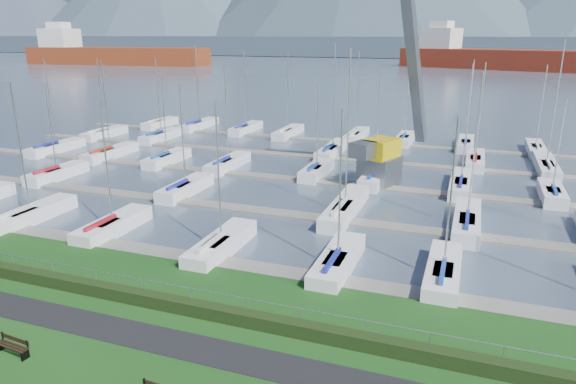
% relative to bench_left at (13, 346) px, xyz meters
% --- Properties ---
extents(path, '(160.00, 2.00, 0.04)m').
position_rel_bench_left_xyz_m(path, '(6.46, 3.16, -0.41)').
color(path, black).
rests_on(path, grass).
extents(water, '(800.00, 540.00, 0.20)m').
position_rel_bench_left_xyz_m(water, '(6.46, 266.16, -0.82)').
color(water, '#485769').
extents(hedge, '(80.00, 0.70, 0.70)m').
position_rel_bench_left_xyz_m(hedge, '(6.46, 5.76, -0.07)').
color(hedge, black).
rests_on(hedge, grass).
extents(fence, '(80.00, 0.04, 0.04)m').
position_rel_bench_left_xyz_m(fence, '(6.46, 6.16, 0.78)').
color(fence, '#919399').
rests_on(fence, grass).
extents(foothill, '(900.00, 80.00, 12.00)m').
position_rel_bench_left_xyz_m(foothill, '(6.46, 336.16, 5.58)').
color(foothill, '#3F4D5D').
rests_on(foothill, water).
extents(docks, '(90.00, 41.60, 0.25)m').
position_rel_bench_left_xyz_m(docks, '(6.46, 32.16, -0.64)').
color(docks, gray).
rests_on(docks, water).
extents(bench_left, '(1.83, 0.58, 0.85)m').
position_rel_bench_left_xyz_m(bench_left, '(0.00, 0.00, 0.00)').
color(bench_left, black).
rests_on(bench_left, grass).
extents(crane, '(5.94, 13.49, 22.35)m').
position_rel_bench_left_xyz_m(crane, '(10.73, 34.63, 4.91)').
color(crane, '#5B5E63').
rests_on(crane, water).
extents(cargo_ship_west, '(88.00, 26.30, 21.50)m').
position_rel_bench_left_xyz_m(cargo_ship_west, '(-146.48, 192.22, 3.25)').
color(cargo_ship_west, maroon).
rests_on(cargo_ship_west, water).
extents(cargo_ship_mid, '(98.04, 49.38, 21.50)m').
position_rel_bench_left_xyz_m(cargo_ship_mid, '(29.46, 218.44, 3.14)').
color(cargo_ship_mid, maroon).
rests_on(cargo_ship_mid, water).
extents(sailboat_fleet, '(74.49, 50.10, 13.74)m').
position_rel_bench_left_xyz_m(sailboat_fleet, '(5.42, 34.92, 4.97)').
color(sailboat_fleet, navy).
rests_on(sailboat_fleet, water).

